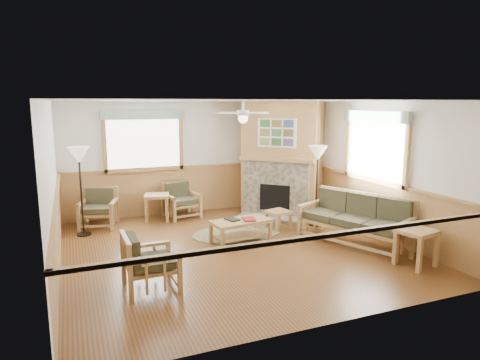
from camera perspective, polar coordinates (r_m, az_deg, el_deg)
name	(u,v)px	position (r m, az deg, el deg)	size (l,w,h in m)	color
floor	(234,249)	(8.03, -0.79, -9.17)	(6.00, 6.00, 0.01)	brown
ceiling	(234,101)	(7.57, -0.85, 10.53)	(6.00, 6.00, 0.01)	white
wall_back	(190,157)	(10.51, -6.73, 3.00)	(6.00, 0.02, 2.70)	white
wall_front	(327,218)	(5.06, 11.55, -5.00)	(6.00, 0.02, 2.70)	white
wall_left	(52,189)	(7.19, -23.74, -1.16)	(0.02, 6.00, 2.70)	white
wall_right	(370,168)	(9.18, 16.93, 1.58)	(0.02, 6.00, 2.70)	white
wainscot	(234,220)	(7.86, -0.80, -5.35)	(6.00, 6.00, 1.10)	#A47743
fireplace	(283,158)	(10.37, 5.69, 2.93)	(2.20, 2.20, 2.70)	#A47743
window_back	(142,109)	(10.15, -12.89, 9.25)	(1.90, 0.16, 1.50)	white
window_right	(378,110)	(8.91, 17.94, 8.91)	(0.16, 1.90, 1.50)	white
ceiling_fan	(243,103)	(7.96, 0.41, 10.23)	(1.24, 1.24, 0.36)	white
sofa	(355,220)	(8.41, 15.05, -5.18)	(0.85, 2.07, 0.95)	#A17B4B
armchair_back_left	(98,208)	(9.77, -18.37, -3.59)	(0.74, 0.74, 0.83)	#A17B4B
armchair_back_right	(182,200)	(10.16, -7.79, -2.69)	(0.72, 0.72, 0.81)	#A17B4B
armchair_left	(151,261)	(6.39, -11.84, -10.59)	(0.74, 0.74, 0.83)	#A17B4B
coffee_table	(241,231)	(8.28, 0.09, -6.87)	(1.12, 0.56, 0.45)	#A17B4B
end_table_chairs	(157,207)	(9.99, -11.00, -3.60)	(0.54, 0.52, 0.61)	#A17B4B
end_table_sofa	(416,248)	(7.70, 22.40, -8.34)	(0.56, 0.53, 0.62)	#A17B4B
footstool	(278,219)	(9.26, 5.13, -5.25)	(0.45, 0.45, 0.39)	#A17B4B
braided_rug	(237,233)	(8.91, -0.38, -7.10)	(1.89, 1.89, 0.01)	brown
floor_lamp_left	(81,191)	(9.15, -20.42, -1.44)	(0.42, 0.42, 1.82)	black
floor_lamp_right	(317,186)	(9.42, 10.20, -0.79)	(0.41, 0.41, 1.77)	black
book_red	(249,218)	(8.22, 1.20, -5.15)	(0.22, 0.30, 0.03)	maroon
book_dark	(232,219)	(8.22, -1.06, -5.18)	(0.20, 0.27, 0.03)	black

